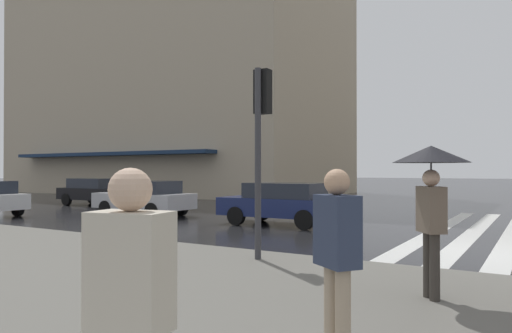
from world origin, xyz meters
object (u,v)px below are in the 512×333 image
object	(u,v)px
traffic_signal_post	(261,122)
pedestrian_approaching_kerb	(337,251)
car_black	(95,191)
pedestrian_by_billboard	(431,176)
car_silver	(144,197)
car_navy	(282,202)
pedestrian_far_down_pavement	(130,306)

from	to	relation	value
traffic_signal_post	pedestrian_approaching_kerb	bearing A→B (deg)	-142.43
traffic_signal_post	car_black	bearing A→B (deg)	59.22
car_black	pedestrian_by_billboard	world-z (taller)	pedestrian_by_billboard
car_silver	pedestrian_by_billboard	bearing A→B (deg)	-121.39
car_silver	traffic_signal_post	bearing A→B (deg)	-124.47
car_navy	pedestrian_far_down_pavement	bearing A→B (deg)	-155.34
car_black	pedestrian_approaching_kerb	xyz separation A→B (m)	(-13.31, -18.65, 0.38)
car_silver	car_navy	distance (m)	6.25
car_silver	pedestrian_far_down_pavement	bearing A→B (deg)	-136.03
traffic_signal_post	car_silver	bearing A→B (deg)	55.53
traffic_signal_post	car_navy	size ratio (longest dim) A/B	0.88
pedestrian_by_billboard	pedestrian_far_down_pavement	world-z (taller)	pedestrian_by_billboard
traffic_signal_post	car_silver	xyz separation A→B (m)	(6.25, 9.11, -1.99)
traffic_signal_post	car_silver	world-z (taller)	traffic_signal_post
car_navy	car_silver	bearing A→B (deg)	90.00
car_silver	pedestrian_approaching_kerb	xyz separation A→B (m)	(-10.31, -12.22, 0.38)
car_black	pedestrian_by_billboard	size ratio (longest dim) A/B	2.06
pedestrian_approaching_kerb	pedestrian_by_billboard	world-z (taller)	pedestrian_by_billboard
traffic_signal_post	car_navy	distance (m)	7.15
car_silver	pedestrian_far_down_pavement	distance (m)	17.20
car_black	pedestrian_by_billboard	xyz separation A→B (m)	(-10.61, -18.90, 1.00)
car_navy	pedestrian_by_billboard	size ratio (longest dim) A/B	2.06
car_navy	traffic_signal_post	bearing A→B (deg)	-155.48
car_silver	car_navy	bearing A→B (deg)	-90.00
traffic_signal_post	pedestrian_far_down_pavement	distance (m)	6.93
car_black	pedestrian_far_down_pavement	bearing A→B (deg)	-129.93
car_black	car_navy	xyz separation A→B (m)	(-3.00, -12.68, 0.00)
pedestrian_far_down_pavement	car_navy	bearing A→B (deg)	24.66
car_silver	pedestrian_by_billboard	size ratio (longest dim) A/B	2.06
car_navy	pedestrian_approaching_kerb	size ratio (longest dim) A/B	2.44
traffic_signal_post	car_navy	world-z (taller)	traffic_signal_post
car_black	pedestrian_approaching_kerb	bearing A→B (deg)	-125.50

